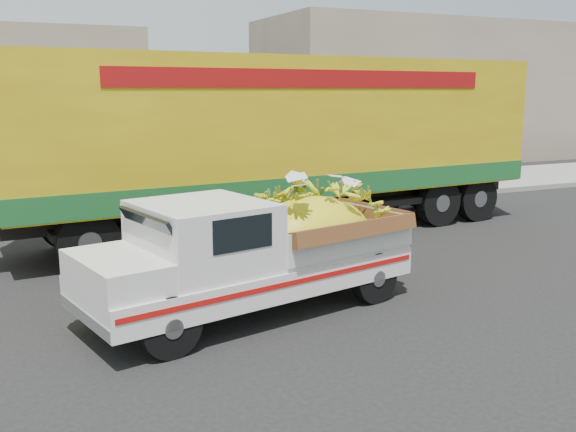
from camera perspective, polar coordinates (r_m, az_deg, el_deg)
name	(u,v)px	position (r m, az deg, el deg)	size (l,w,h in m)	color
ground	(291,322)	(8.95, 0.25, -9.39)	(100.00, 100.00, 0.00)	black
curb	(161,218)	(15.81, -11.25, -0.21)	(60.00, 0.25, 0.15)	gray
sidewalk	(142,205)	(17.82, -12.83, 1.00)	(60.00, 4.00, 0.14)	gray
building_right	(420,92)	(29.80, 11.62, 10.72)	(14.00, 6.00, 6.00)	gray
pickup_truck	(271,247)	(9.28, -1.49, -2.79)	(5.06, 2.73, 1.68)	black
semi_trailer	(288,137)	(13.95, -0.04, 7.00)	(12.04, 3.46, 3.80)	black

